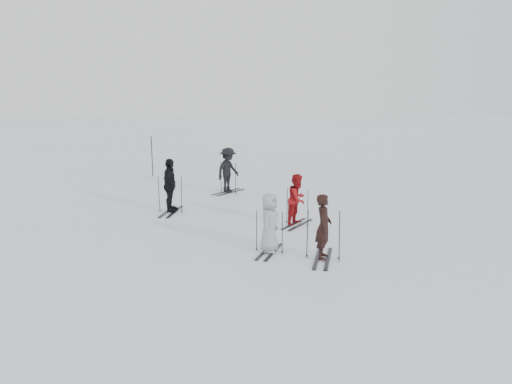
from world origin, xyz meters
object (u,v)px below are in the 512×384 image
piste_marker (152,156)px  skier_uphill_left (170,186)px  skier_near_dark (324,228)px  skier_uphill_far (228,171)px  skier_red (297,200)px  skier_grey (269,223)px

piste_marker → skier_uphill_left: bearing=-75.2°
skier_near_dark → piste_marker: bearing=41.3°
skier_near_dark → piste_marker: piste_marker is taller
skier_uphill_far → piste_marker: 5.59m
skier_red → skier_grey: size_ratio=1.02×
skier_grey → skier_uphill_far: (-1.32, 7.75, 0.13)m
skier_red → skier_uphill_left: bearing=100.5°
skier_grey → piste_marker: 12.88m
skier_red → skier_grey: skier_red is taller
skier_red → skier_uphill_far: skier_uphill_far is taller
skier_near_dark → skier_uphill_far: bearing=31.3°
skier_red → skier_uphill_far: bearing=57.6°
skier_uphill_left → piste_marker: size_ratio=0.94×
skier_near_dark → piste_marker: 13.98m
skier_near_dark → skier_red: size_ratio=1.03×
skier_near_dark → skier_red: skier_near_dark is taller
skier_near_dark → skier_grey: 1.45m
skier_red → skier_grey: bearing=-168.0°
skier_near_dark → skier_uphill_left: bearing=56.0°
skier_near_dark → skier_uphill_left: (-4.56, 4.99, 0.10)m
skier_red → skier_grey: (-1.02, -2.67, -0.02)m
skier_uphill_left → piste_marker: piste_marker is taller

